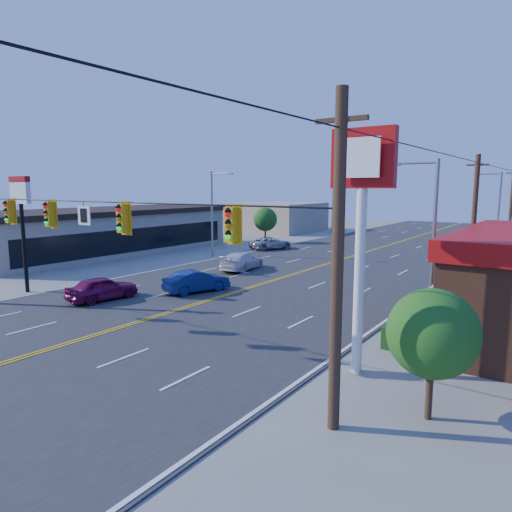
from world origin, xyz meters
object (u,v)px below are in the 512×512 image
Objects in this scene: signal_span at (65,228)px; pizza_hut_sign at (21,210)px; kfc_pylon at (362,202)px; car_magenta at (102,289)px; car_white at (242,262)px; car_blue at (197,282)px; car_silver at (271,244)px.

signal_span is 3.55× the size of pizza_hut_sign.
signal_span is at bearing -20.19° from pizza_hut_sign.
kfc_pylon is 2.09× the size of car_magenta.
car_magenta is at bearing 77.02° from car_white.
car_white reaches higher than car_magenta.
car_magenta is (-5.04, 5.29, -4.19)m from signal_span.
car_blue is (-13.06, 5.96, -5.36)m from kfc_pylon.
car_white is at bearing -54.46° from car_blue.
kfc_pylon reaches higher than car_white.
car_white is (-2.35, 7.84, 0.02)m from car_blue.
car_white is (-4.29, 17.80, -4.19)m from signal_span.
signal_span is 5.97× the size of car_magenta.
pizza_hut_sign is at bearing 180.00° from kfc_pylon.
car_blue is at bearing 101.04° from signal_span.
car_silver is (1.80, 25.39, -4.54)m from pizza_hut_sign.
car_white is at bearing 138.16° from kfc_pylon.
kfc_pylon is 22.02m from pizza_hut_sign.
signal_span reaches higher than pizza_hut_sign.
car_magenta is 0.99× the size of car_blue.
pizza_hut_sign is 11.65m from car_blue.
car_white is at bearing 134.90° from car_silver.
car_magenta is 12.53m from car_white.
car_blue is (8.94, 5.96, -4.50)m from pizza_hut_sign.
kfc_pylon is at bearing 174.36° from car_blue.
car_blue is at bearing -115.79° from car_magenta.
car_silver is at bearing 85.93° from pizza_hut_sign.
car_silver is (-4.04, 24.10, -0.05)m from car_magenta.
car_magenta is at bearing 133.61° from signal_span.
car_blue is at bearing 132.62° from car_silver.
car_blue is 20.70m from car_silver.
pizza_hut_sign is 7.48m from car_magenta.
pizza_hut_sign is 1.66× the size of car_blue.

